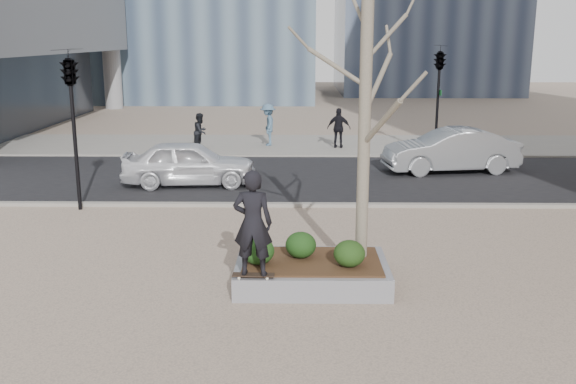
{
  "coord_description": "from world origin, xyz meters",
  "views": [
    {
      "loc": [
        0.69,
        -12.03,
        4.78
      ],
      "look_at": [
        0.5,
        2.0,
        1.4
      ],
      "focal_mm": 40.0,
      "sensor_mm": 36.0,
      "label": 1
    }
  ],
  "objects_px": {
    "skateboarder": "(253,223)",
    "police_car": "(189,163)",
    "planter": "(312,273)",
    "skateboard": "(253,276)"
  },
  "relations": [
    {
      "from": "planter",
      "to": "skateboard",
      "type": "bearing_deg",
      "value": -141.34
    },
    {
      "from": "skateboard",
      "to": "skateboarder",
      "type": "xyz_separation_m",
      "value": [
        0.0,
        0.0,
        1.02
      ]
    },
    {
      "from": "skateboarder",
      "to": "police_car",
      "type": "height_order",
      "value": "skateboarder"
    },
    {
      "from": "planter",
      "to": "police_car",
      "type": "height_order",
      "value": "police_car"
    },
    {
      "from": "police_car",
      "to": "skateboard",
      "type": "bearing_deg",
      "value": -167.74
    },
    {
      "from": "skateboard",
      "to": "skateboarder",
      "type": "height_order",
      "value": "skateboarder"
    },
    {
      "from": "planter",
      "to": "police_car",
      "type": "xyz_separation_m",
      "value": [
        -3.86,
        8.7,
        0.54
      ]
    },
    {
      "from": "skateboarder",
      "to": "police_car",
      "type": "xyz_separation_m",
      "value": [
        -2.76,
        9.58,
        -0.75
      ]
    },
    {
      "from": "skateboard",
      "to": "police_car",
      "type": "bearing_deg",
      "value": 107.79
    },
    {
      "from": "planter",
      "to": "police_car",
      "type": "distance_m",
      "value": 9.54
    }
  ]
}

